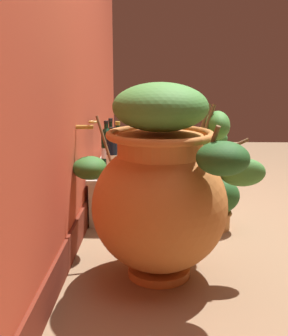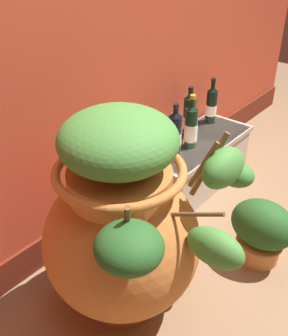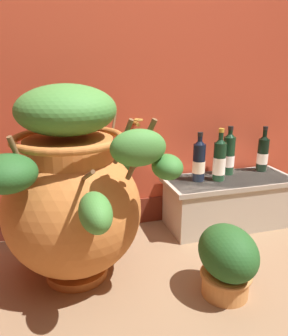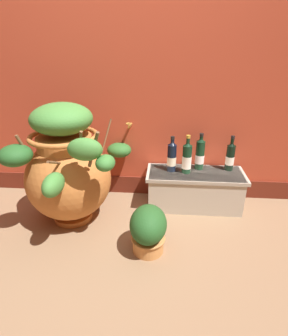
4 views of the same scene
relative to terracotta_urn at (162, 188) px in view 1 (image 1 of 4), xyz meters
The scene contains 9 objects.
ground_plane 0.89m from the terracotta_urn, 53.56° to the right, with size 7.00×7.00×0.00m, color #896B4C.
back_wall 1.11m from the terracotta_urn, 52.64° to the left, with size 4.40×0.33×2.60m.
terracotta_urn is the anchor object (origin of this frame).
stone_ledge 1.10m from the terracotta_urn, 16.14° to the left, with size 0.85×0.36×0.33m.
wine_bottle_left 1.12m from the terracotta_urn, 20.23° to the left, with size 0.08×0.08×0.33m.
wine_bottle_middle 1.37m from the terracotta_urn, 16.29° to the left, with size 0.07×0.07×0.31m.
wine_bottle_right 0.87m from the terracotta_urn, 21.80° to the left, with size 0.08×0.08×0.31m.
wine_bottle_back 0.98m from the terracotta_urn, 17.51° to the left, with size 0.08×0.08×0.33m.
potted_shrub 0.79m from the terracotta_urn, 27.92° to the right, with size 0.25×0.33×0.35m.
Camera 1 is at (-2.49, 0.63, 1.04)m, focal length 46.54 mm.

